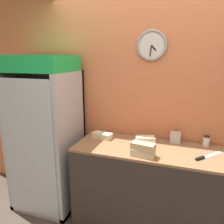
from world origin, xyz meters
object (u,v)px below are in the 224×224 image
chefs_knife (205,157)px  napkin_dispenser (175,137)px  sandwich_stack_middle (143,146)px  condiment_jar (206,141)px  sandwich_flat_right (102,135)px  sandwich_stack_bottom (143,153)px  sandwich_flat_left (145,139)px  beverage_cooler (48,126)px

chefs_knife → napkin_dispenser: 0.42m
sandwich_stack_middle → napkin_dispenser: (0.27, 0.45, -0.04)m
condiment_jar → napkin_dispenser: size_ratio=0.95×
sandwich_stack_middle → chefs_knife: size_ratio=0.79×
sandwich_flat_right → condiment_jar: (1.13, 0.14, 0.03)m
sandwich_stack_middle → sandwich_stack_bottom: bearing=0.0°
sandwich_stack_middle → condiment_jar: sandwich_stack_middle is taller
sandwich_stack_middle → chefs_knife: (0.57, 0.16, -0.09)m
sandwich_stack_middle → chefs_knife: sandwich_stack_middle is taller
sandwich_stack_bottom → chefs_knife: sandwich_stack_bottom is taller
chefs_knife → sandwich_flat_right: bearing=171.8°
sandwich_flat_left → chefs_knife: size_ratio=0.79×
sandwich_stack_middle → sandwich_flat_right: 0.63m
beverage_cooler → sandwich_flat_left: 1.20m
beverage_cooler → sandwich_flat_right: (0.70, 0.07, -0.06)m
sandwich_stack_bottom → napkin_dispenser: bearing=59.1°
sandwich_stack_bottom → sandwich_flat_right: size_ratio=0.95×
sandwich_stack_bottom → beverage_cooler: bearing=168.6°
beverage_cooler → sandwich_stack_middle: bearing=-11.4°
chefs_knife → condiment_jar: condiment_jar is taller
sandwich_flat_right → chefs_knife: (1.11, -0.16, -0.02)m
sandwich_flat_left → condiment_jar: size_ratio=2.09×
condiment_jar → napkin_dispenser: bearing=-178.3°
sandwich_flat_left → sandwich_flat_right: (-0.49, -0.05, 0.00)m
chefs_knife → sandwich_flat_left: bearing=160.9°
sandwich_flat_right → sandwich_stack_middle: bearing=-30.7°
napkin_dispenser → sandwich_stack_bottom: bearing=-120.9°
beverage_cooler → napkin_dispenser: (1.51, 0.20, -0.03)m
sandwich_stack_bottom → chefs_knife: bearing=15.9°
sandwich_flat_right → napkin_dispenser: 0.82m
beverage_cooler → condiment_jar: beverage_cooler is taller
sandwich_stack_middle → sandwich_flat_left: size_ratio=1.01×
beverage_cooler → chefs_knife: bearing=-2.8°
chefs_knife → condiment_jar: (0.02, 0.30, 0.05)m
sandwich_stack_bottom → sandwich_flat_right: 0.63m
beverage_cooler → napkin_dispenser: 1.52m
chefs_knife → sandwich_stack_middle: bearing=-164.1°
beverage_cooler → chefs_knife: beverage_cooler is taller
sandwich_flat_left → chefs_knife: bearing=-19.1°
sandwich_stack_middle → sandwich_flat_right: bearing=149.3°
beverage_cooler → chefs_knife: size_ratio=6.23×
sandwich_stack_bottom → condiment_jar: size_ratio=2.04×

